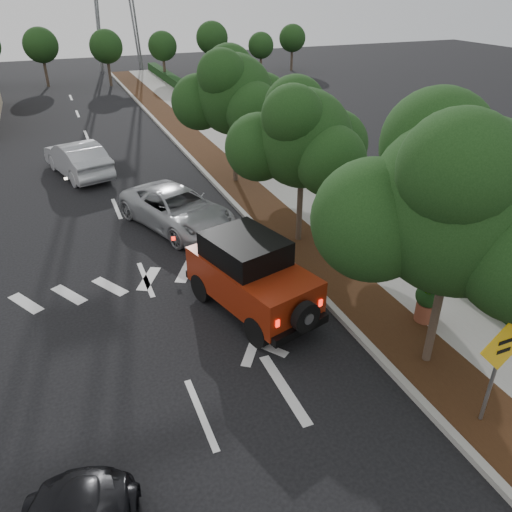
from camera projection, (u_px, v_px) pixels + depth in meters
ground at (201, 414)px, 10.82m from camera, size 120.00×120.00×0.00m
curb at (222, 191)px, 22.03m from camera, size 0.20×70.00×0.15m
planting_strip at (243, 188)px, 22.36m from camera, size 1.80×70.00×0.12m
sidewalk at (282, 183)px, 23.00m from camera, size 2.00×70.00×0.12m
hedge at (309, 172)px, 23.30m from camera, size 0.80×70.00×0.80m
transmission_tower at (122, 71)px, 51.66m from camera, size 7.00×4.00×28.00m
street_tree_near at (425, 362)px, 12.28m from camera, size 3.80×3.80×5.92m
street_tree_mid at (298, 242)px, 17.94m from camera, size 3.20×3.20×5.32m
street_tree_far at (236, 182)px, 23.20m from camera, size 3.40×3.40×5.62m
red_jeep at (248, 273)px, 13.84m from camera, size 2.85×4.48×2.19m
silver_suv_ahead at (177, 209)px, 18.72m from camera, size 4.07×5.71×1.45m
silver_sedan_oncoming at (77, 158)px, 23.71m from camera, size 2.97×5.22×1.63m
speed_hump_sign at (500, 358)px, 9.71m from camera, size 1.22×0.11×2.59m
terracotta_planter at (428, 299)px, 13.30m from camera, size 0.68×0.68×1.18m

